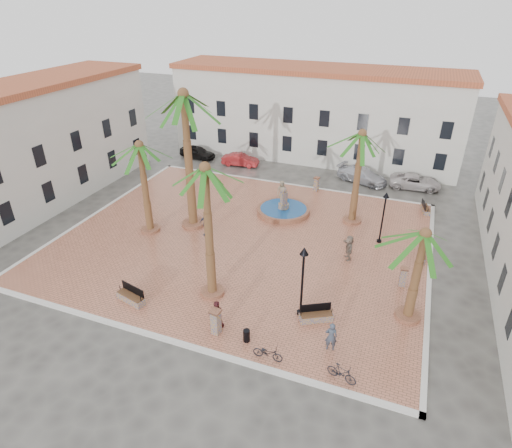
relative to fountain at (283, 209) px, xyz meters
The scene contains 36 objects.
ground 5.34m from the fountain, 105.87° to the right, with size 120.00×120.00×0.00m, color #56544F.
plaza 5.34m from the fountain, 105.87° to the right, with size 26.00×22.00×0.15m, color #C17154.
kerb_n 6.07m from the fountain, 103.92° to the left, with size 26.30×0.30×0.16m, color silver.
kerb_s 16.19m from the fountain, 95.16° to the right, with size 26.30×0.30×0.16m, color silver.
kerb_e 12.63m from the fountain, 23.93° to the right, with size 0.30×22.30×0.16m, color silver.
kerb_w 15.34m from the fountain, 160.49° to the right, with size 0.30×22.30×0.16m, color silver.
building_north 15.55m from the fountain, 95.59° to the left, with size 30.40×7.40×9.50m.
building_west 21.57m from the fountain, 165.94° to the right, with size 6.40×24.40×10.00m.
fountain is the anchor object (origin of this frame).
palm_nw 11.50m from the fountain, 142.60° to the right, with size 5.75×5.75×10.48m.
palm_sw 12.19m from the fountain, 142.86° to the right, with size 4.66×4.66×7.12m.
palm_s 13.69m from the fountain, 93.59° to the right, with size 4.71×4.71×8.44m.
palm_e 14.97m from the fountain, 42.90° to the right, with size 4.59×4.59×5.74m.
palm_ne 8.23m from the fountain, ahead, with size 4.75×4.75×7.49m.
bench_s 14.99m from the fountain, 108.90° to the right, with size 2.01×1.04×1.02m.
bench_se 13.18m from the fountain, 64.27° to the right, with size 1.90×1.41×0.98m.
bench_e 11.35m from the fountain, 15.66° to the right, with size 0.54×1.67×0.87m.
bench_ne 11.79m from the fountain, 22.00° to the left, with size 0.86×1.70×0.86m.
lamppost_s 12.88m from the fountain, 67.76° to the right, with size 0.48×0.48×4.45m.
lamppost_e 8.55m from the fountain, 13.72° to the right, with size 0.43×0.43×3.98m.
bollard_se 14.81m from the fountain, 86.19° to the right, with size 0.61×0.61×1.51m.
bollard_n 5.48m from the fountain, 74.80° to the left, with size 0.56×0.56×1.31m.
bollard_e 12.05m from the fountain, 34.45° to the right, with size 0.51×0.51×1.31m.
litter_bin 14.99m from the fountain, 79.54° to the right, with size 0.36×0.36×0.71m, color black.
cyclist_a 15.41m from the fountain, 63.26° to the right, with size 0.62×0.41×1.70m, color #3B4555.
bicycle_a 16.08m from the fountain, 74.93° to the right, with size 0.54×1.56×0.82m, color black.
cyclist_b 14.35m from the fountain, 86.82° to the right, with size 0.82×0.64×1.69m, color maroon.
bicycle_b 17.40m from the fountain, 63.16° to the right, with size 0.43×1.51×0.91m, color black.
pedestrian_fountain_a 2.54m from the fountain, 111.56° to the left, with size 0.86×0.56×1.77m, color #88785C.
pedestrian_fountain_b 7.04m from the fountain, 127.33° to the right, with size 1.10×0.46×1.88m, color #3A455F.
pedestrian_north 9.64m from the fountain, behind, with size 1.11×0.64×1.71m, color #535458.
pedestrian_east 8.02m from the fountain, 38.68° to the right, with size 1.66×0.53×1.79m, color #7B6A5D.
car_black 16.07m from the fountain, 143.94° to the left, with size 1.62×4.01×1.37m, color black.
car_red 11.89m from the fountain, 130.31° to the left, with size 1.34×3.86×1.27m, color maroon.
car_silver 10.47m from the fountain, 61.62° to the left, with size 1.99×4.89×1.42m, color silver.
car_white 13.69m from the fountain, 44.00° to the left, with size 2.15×4.65×1.29m, color silver.
Camera 1 is at (10.66, -25.06, 16.33)m, focal length 30.00 mm.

